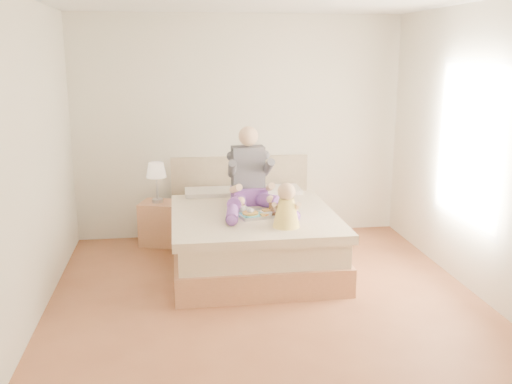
{
  "coord_description": "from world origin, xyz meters",
  "views": [
    {
      "loc": [
        -0.8,
        -4.82,
        2.24
      ],
      "look_at": [
        0.04,
        0.98,
        0.81
      ],
      "focal_mm": 40.0,
      "sensor_mm": 36.0,
      "label": 1
    }
  ],
  "objects": [
    {
      "name": "baby",
      "position": [
        0.25,
        0.35,
        0.79
      ],
      "size": [
        0.29,
        0.39,
        0.43
      ],
      "rotation": [
        0.0,
        0.0,
        -0.16
      ],
      "color": "#FFDD50",
      "rests_on": "bed"
    },
    {
      "name": "lamp",
      "position": [
        -1.02,
        1.81,
        0.88
      ],
      "size": [
        0.23,
        0.23,
        0.48
      ],
      "color": "#B8BAC0",
      "rests_on": "nightstand"
    },
    {
      "name": "adult",
      "position": [
        0.01,
        1.15,
        0.87
      ],
      "size": [
        0.75,
        1.07,
        0.88
      ],
      "rotation": [
        0.0,
        0.0,
        0.04
      ],
      "color": "#6D3C97",
      "rests_on": "bed"
    },
    {
      "name": "room",
      "position": [
        0.08,
        0.01,
        1.51
      ],
      "size": [
        4.02,
        4.22,
        2.71
      ],
      "color": "brown",
      "rests_on": "ground"
    },
    {
      "name": "nightstand",
      "position": [
        -1.0,
        1.82,
        0.26
      ],
      "size": [
        0.52,
        0.49,
        0.52
      ],
      "rotation": [
        0.0,
        0.0,
        -0.3
      ],
      "color": "#A6704D",
      "rests_on": "ground"
    },
    {
      "name": "tray",
      "position": [
        0.04,
        0.77,
        0.64
      ],
      "size": [
        0.48,
        0.42,
        0.12
      ],
      "rotation": [
        0.0,
        0.0,
        0.22
      ],
      "color": "#B8BAC0",
      "rests_on": "bed"
    },
    {
      "name": "bed",
      "position": [
        0.0,
        1.08,
        0.32
      ],
      "size": [
        1.7,
        2.18,
        1.0
      ],
      "color": "#A6704D",
      "rests_on": "ground"
    }
  ]
}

